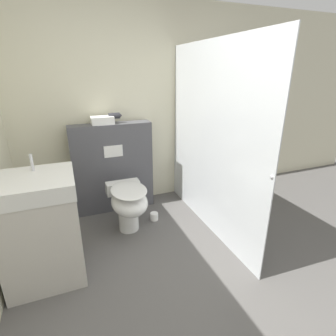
# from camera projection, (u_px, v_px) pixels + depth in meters

# --- Properties ---
(ground_plane) EXTENTS (12.00, 12.00, 0.00)m
(ground_plane) POSITION_uv_depth(u_px,v_px,m) (204.00, 321.00, 1.88)
(ground_plane) COLOR #565451
(wall_back) EXTENTS (8.00, 0.06, 2.50)m
(wall_back) POSITION_uv_depth(u_px,v_px,m) (127.00, 108.00, 3.27)
(wall_back) COLOR beige
(wall_back) RESTS_ON ground_plane
(partition_panel) EXTENTS (0.97, 0.21, 1.11)m
(partition_panel) POSITION_uv_depth(u_px,v_px,m) (113.00, 168.00, 3.27)
(partition_panel) COLOR #4C4C51
(partition_panel) RESTS_ON ground_plane
(shower_glass) EXTENTS (0.04, 1.89, 1.98)m
(shower_glass) POSITION_uv_depth(u_px,v_px,m) (211.00, 142.00, 2.74)
(shower_glass) COLOR silver
(shower_glass) RESTS_ON ground_plane
(toilet) EXTENTS (0.38, 0.64, 0.54)m
(toilet) POSITION_uv_depth(u_px,v_px,m) (128.00, 203.00, 2.83)
(toilet) COLOR white
(toilet) RESTS_ON ground_plane
(sink_vanity) EXTENTS (0.60, 0.57, 1.07)m
(sink_vanity) POSITION_uv_depth(u_px,v_px,m) (42.00, 229.00, 2.17)
(sink_vanity) COLOR beige
(sink_vanity) RESTS_ON ground_plane
(hair_drier) EXTENTS (0.16, 0.07, 0.12)m
(hair_drier) POSITION_uv_depth(u_px,v_px,m) (115.00, 116.00, 3.09)
(hair_drier) COLOR #2D2D33
(hair_drier) RESTS_ON partition_panel
(folded_towel) EXTENTS (0.26, 0.17, 0.09)m
(folded_towel) POSITION_uv_depth(u_px,v_px,m) (102.00, 120.00, 3.03)
(folded_towel) COLOR white
(folded_towel) RESTS_ON partition_panel
(spare_toilet_roll) EXTENTS (0.10, 0.10, 0.09)m
(spare_toilet_roll) POSITION_uv_depth(u_px,v_px,m) (154.00, 216.00, 3.15)
(spare_toilet_roll) COLOR white
(spare_toilet_roll) RESTS_ON ground_plane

